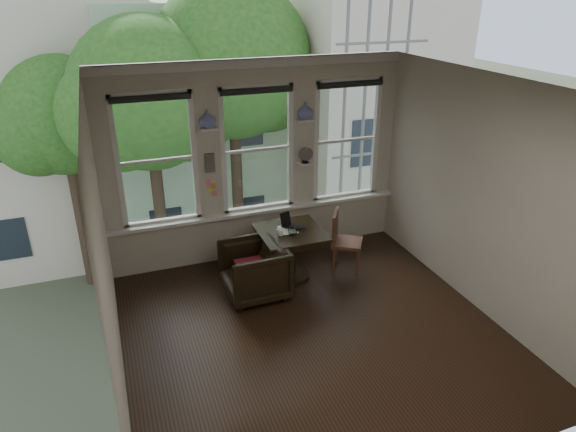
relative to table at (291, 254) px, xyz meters
name	(u,v)px	position (x,y,z in m)	size (l,w,h in m)	color
ground	(314,332)	(-0.19, -1.33, -0.38)	(4.50, 4.50, 0.00)	black
ceiling	(320,86)	(-0.19, -1.33, 2.62)	(4.50, 4.50, 0.00)	silver
wall_back	(257,162)	(-0.19, 0.92, 1.12)	(4.50, 4.50, 0.00)	#BDAFA1
wall_front	(436,343)	(-0.19, -3.58, 1.12)	(4.50, 4.50, 0.00)	#BDAFA1
wall_left	(105,256)	(-2.44, -1.33, 1.12)	(4.50, 4.50, 0.00)	#BDAFA1
wall_right	(481,196)	(2.06, -1.33, 1.12)	(4.50, 4.50, 0.00)	#BDAFA1
window_left	(157,160)	(-1.64, 0.92, 1.32)	(1.10, 0.12, 1.90)	white
window_center	(257,149)	(-0.19, 0.92, 1.32)	(1.10, 0.12, 1.90)	white
window_right	(345,140)	(1.26, 0.92, 1.32)	(1.10, 0.12, 1.90)	white
shelf_left	(208,129)	(-0.92, 0.82, 1.73)	(0.26, 0.16, 0.03)	white
shelf_right	(305,120)	(0.53, 0.82, 1.73)	(0.26, 0.16, 0.03)	white
intercom	(210,163)	(-0.92, 0.85, 1.23)	(0.14, 0.06, 0.28)	#59544F
sticky_notes	(211,185)	(-0.92, 0.86, 0.88)	(0.16, 0.01, 0.24)	pink
desk_fan	(305,157)	(0.53, 0.80, 1.16)	(0.20, 0.20, 0.24)	#59544F
vase_left	(207,119)	(-0.92, 0.82, 1.86)	(0.24, 0.24, 0.25)	silver
vase_right	(305,111)	(0.53, 0.82, 1.86)	(0.24, 0.24, 0.25)	silver
table	(291,254)	(0.00, 0.00, 0.00)	(0.90, 0.90, 0.75)	black
armchair_left	(254,270)	(-0.63, -0.27, 0.01)	(0.82, 0.84, 0.77)	black
cushion_red	(254,266)	(-0.63, -0.27, 0.08)	(0.45, 0.45, 0.06)	maroon
side_chair_right	(347,242)	(0.86, -0.08, 0.09)	(0.42, 0.42, 0.92)	#4B2C1B
laptop	(294,228)	(0.06, 0.04, 0.39)	(0.36, 0.23, 0.03)	black
mug	(280,232)	(-0.18, -0.08, 0.43)	(0.11, 0.11, 0.10)	white
drinking_glass	(293,232)	(-0.02, -0.13, 0.43)	(0.13, 0.13, 0.10)	white
tablet	(286,220)	(-0.02, 0.16, 0.48)	(0.16, 0.02, 0.22)	black
papers	(288,230)	(-0.02, 0.05, 0.38)	(0.22, 0.30, 0.00)	silver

